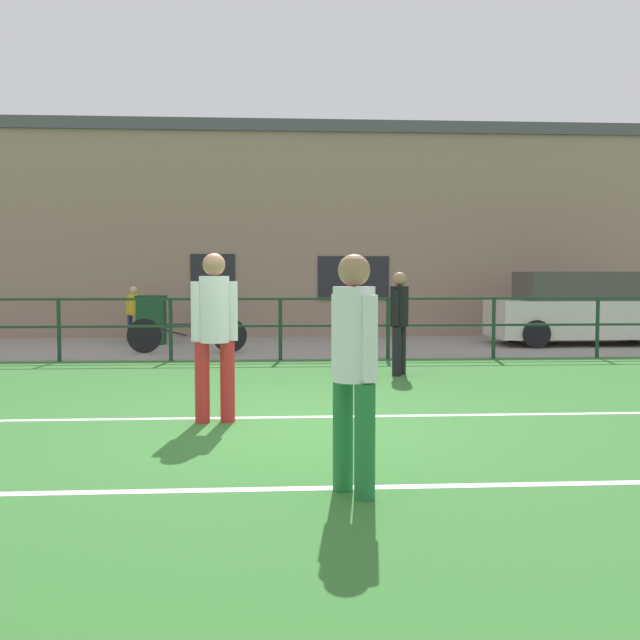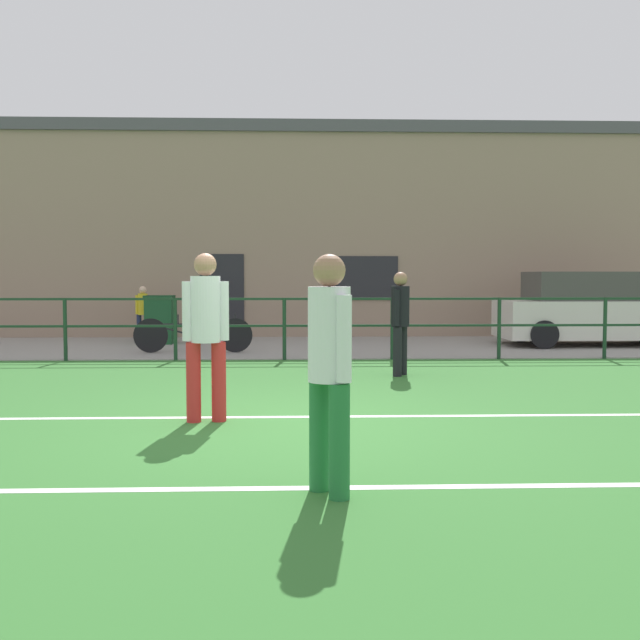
# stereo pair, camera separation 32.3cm
# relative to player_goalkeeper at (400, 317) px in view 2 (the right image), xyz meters

# --- Properties ---
(ground) EXTENTS (60.00, 44.00, 0.04)m
(ground) POSITION_rel_player_goalkeeper_xyz_m (-1.83, -3.78, -0.93)
(ground) COLOR #33702D
(field_line_touchline) EXTENTS (36.00, 0.11, 0.00)m
(field_line_touchline) POSITION_rel_player_goalkeeper_xyz_m (-1.83, -3.37, -0.91)
(field_line_touchline) COLOR white
(field_line_touchline) RESTS_ON ground
(field_line_hash) EXTENTS (36.00, 0.11, 0.00)m
(field_line_hash) POSITION_rel_player_goalkeeper_xyz_m (-1.83, -6.11, -0.91)
(field_line_hash) COLOR white
(field_line_hash) RESTS_ON ground
(pavement_strip) EXTENTS (48.00, 5.00, 0.02)m
(pavement_strip) POSITION_rel_player_goalkeeper_xyz_m (-1.83, 4.72, -0.90)
(pavement_strip) COLOR gray
(pavement_strip) RESTS_ON ground
(perimeter_fence) EXTENTS (36.07, 0.07, 1.15)m
(perimeter_fence) POSITION_rel_player_goalkeeper_xyz_m (-1.83, 2.22, -0.17)
(perimeter_fence) COLOR #193823
(perimeter_fence) RESTS_ON ground
(clubhouse_facade) EXTENTS (28.00, 2.56, 5.44)m
(clubhouse_facade) POSITION_rel_player_goalkeeper_xyz_m (-1.83, 8.42, 1.81)
(clubhouse_facade) COLOR gray
(clubhouse_facade) RESTS_ON ground
(player_goalkeeper) EXTENTS (0.28, 0.40, 1.61)m
(player_goalkeeper) POSITION_rel_player_goalkeeper_xyz_m (0.00, 0.00, 0.00)
(player_goalkeeper) COLOR black
(player_goalkeeper) RESTS_ON ground
(player_striker) EXTENTS (0.49, 0.31, 1.78)m
(player_striker) POSITION_rel_player_goalkeeper_xyz_m (-2.58, -3.58, 0.10)
(player_striker) COLOR red
(player_striker) RESTS_ON ground
(player_winger) EXTENTS (0.30, 0.41, 1.70)m
(player_winger) POSITION_rel_player_goalkeeper_xyz_m (-1.40, -6.26, 0.05)
(player_winger) COLOR #237038
(player_winger) RESTS_ON ground
(spectator_child) EXTENTS (0.35, 0.23, 1.29)m
(spectator_child) POSITION_rel_player_goalkeeper_xyz_m (-5.24, 6.29, -0.16)
(spectator_child) COLOR #232D4C
(spectator_child) RESTS_ON pavement_strip
(parked_car_red) EXTENTS (4.24, 1.79, 1.62)m
(parked_car_red) POSITION_rel_player_goalkeeper_xyz_m (5.00, 4.76, -0.13)
(parked_car_red) COLOR silver
(parked_car_red) RESTS_ON pavement_strip
(bicycle_parked_0) EXTENTS (2.37, 0.04, 0.78)m
(bicycle_parked_0) POSITION_rel_player_goalkeeper_xyz_m (-3.67, 3.42, -0.54)
(bicycle_parked_0) COLOR black
(bicycle_parked_0) RESTS_ON pavement_strip
(trash_bin_0) EXTENTS (0.64, 0.54, 1.09)m
(trash_bin_0) POSITION_rel_player_goalkeeper_xyz_m (-4.69, 5.39, -0.34)
(trash_bin_0) COLOR #194C28
(trash_bin_0) RESTS_ON pavement_strip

